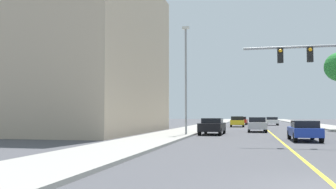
{
  "coord_description": "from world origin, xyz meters",
  "views": [
    {
      "loc": [
        -2.0,
        -8.93,
        1.72
      ],
      "look_at": [
        -7.79,
        17.31,
        3.2
      ],
      "focal_mm": 39.19,
      "sensor_mm": 36.0,
      "label": 1
    }
  ],
  "objects": [
    {
      "name": "sidewalk_left",
      "position": [
        -8.32,
        42.0,
        0.07
      ],
      "size": [
        3.85,
        168.0,
        0.15
      ],
      "primitive_type": "cube",
      "color": "#9E9B93",
      "rests_on": "ground"
    },
    {
      "name": "car_black",
      "position": [
        -5.09,
        22.91,
        0.74
      ],
      "size": [
        2.04,
        4.58,
        1.41
      ],
      "rotation": [
        0.0,
        0.0,
        3.11
      ],
      "color": "black",
      "rests_on": "ground"
    },
    {
      "name": "car_blue",
      "position": [
        1.53,
        16.45,
        0.7
      ],
      "size": [
        1.76,
        4.34,
        1.33
      ],
      "rotation": [
        0.0,
        0.0,
        0.0
      ],
      "color": "#1E389E",
      "rests_on": "ground"
    },
    {
      "name": "ground",
      "position": [
        0.0,
        42.0,
        0.0
      ],
      "size": [
        192.0,
        192.0,
        0.0
      ],
      "primitive_type": "plane",
      "color": "#47474C"
    },
    {
      "name": "lane_marking_center",
      "position": [
        0.0,
        42.0,
        0.0
      ],
      "size": [
        0.16,
        144.0,
        0.01
      ],
      "primitive_type": "cube",
      "color": "yellow",
      "rests_on": "ground"
    },
    {
      "name": "street_lamp",
      "position": [
        -6.9,
        19.95,
        4.92
      ],
      "size": [
        0.56,
        0.28,
        8.69
      ],
      "color": "gray",
      "rests_on": "sidewalk_left"
    },
    {
      "name": "car_yellow",
      "position": [
        -3.63,
        43.84,
        0.77
      ],
      "size": [
        2.05,
        4.61,
        1.48
      ],
      "rotation": [
        0.0,
        0.0,
        0.03
      ],
      "color": "gold",
      "rests_on": "ground"
    },
    {
      "name": "sidewalk_right",
      "position": [
        8.32,
        42.0,
        0.07
      ],
      "size": [
        3.85,
        168.0,
        0.15
      ],
      "primitive_type": "cube",
      "color": "#9E9B93",
      "rests_on": "ground"
    },
    {
      "name": "car_white",
      "position": [
        1.63,
        52.85,
        0.71
      ],
      "size": [
        1.97,
        3.86,
        1.33
      ],
      "rotation": [
        0.0,
        0.0,
        -0.0
      ],
      "color": "white",
      "rests_on": "ground"
    },
    {
      "name": "car_red",
      "position": [
        -3.27,
        54.72,
        0.71
      ],
      "size": [
        2.13,
        4.56,
        1.37
      ],
      "rotation": [
        0.0,
        0.0,
        -0.04
      ],
      "color": "red",
      "rests_on": "ground"
    },
    {
      "name": "car_silver",
      "position": [
        -1.21,
        28.82,
        0.75
      ],
      "size": [
        1.81,
        4.6,
        1.46
      ],
      "rotation": [
        0.0,
        0.0,
        0.0
      ],
      "color": "#BCBCC1",
      "rests_on": "ground"
    },
    {
      "name": "building_left_near",
      "position": [
        -16.86,
        23.95,
        7.56
      ],
      "size": [
        11.0,
        20.17,
        15.12
      ],
      "primitive_type": "cube",
      "color": "tan",
      "rests_on": "ground"
    }
  ]
}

